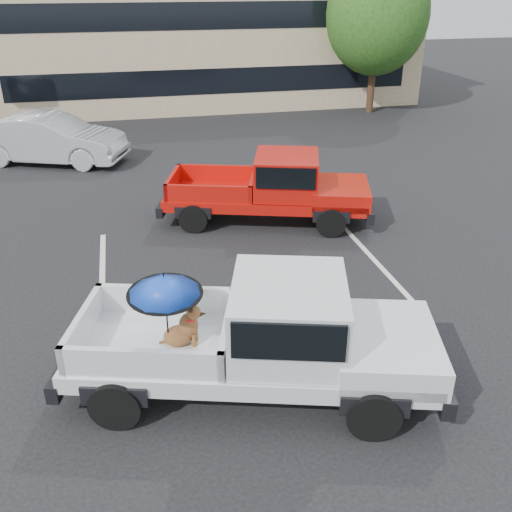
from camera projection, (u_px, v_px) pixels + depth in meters
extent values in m
plane|color=black|center=(264.00, 315.00, 10.82)|extent=(90.00, 90.00, 0.00)
cube|color=silver|center=(102.00, 283.00, 11.95)|extent=(0.12, 5.00, 0.01)
cube|color=silver|center=(369.00, 254.00, 13.17)|extent=(0.12, 5.00, 0.01)
cube|color=tan|center=(202.00, 37.00, 28.20)|extent=(20.00, 8.00, 6.00)
cube|color=black|center=(216.00, 81.00, 25.40)|extent=(18.00, 0.08, 1.10)
cube|color=black|center=(214.00, 16.00, 24.19)|extent=(18.00, 0.08, 1.10)
cylinder|color=#332114|center=(372.00, 82.00, 25.99)|extent=(0.32, 0.32, 2.73)
ellipsoid|color=#1A4915|center=(377.00, 14.00, 24.72)|extent=(4.46, 4.46, 5.13)
cylinder|color=#332114|center=(265.00, 59.00, 32.32)|extent=(0.32, 0.32, 2.86)
ellipsoid|color=#1A4915|center=(266.00, 2.00, 30.99)|extent=(4.68, 4.68, 5.38)
cylinder|color=black|center=(116.00, 404.00, 8.04)|extent=(0.81, 0.48, 0.76)
cylinder|color=black|center=(147.00, 330.00, 9.69)|extent=(0.81, 0.48, 0.76)
cylinder|color=black|center=(373.00, 414.00, 7.85)|extent=(0.81, 0.48, 0.76)
cylinder|color=black|center=(360.00, 338.00, 9.50)|extent=(0.81, 0.48, 0.76)
cube|color=white|center=(251.00, 353.00, 8.64)|extent=(5.71, 3.38, 0.28)
cube|color=white|center=(386.00, 346.00, 8.44)|extent=(1.98, 2.27, 0.46)
cube|color=black|center=(433.00, 368.00, 8.57)|extent=(0.75, 1.94, 0.30)
cube|color=black|center=(75.00, 355.00, 8.86)|extent=(0.73, 1.93, 0.28)
cube|color=white|center=(289.00, 316.00, 8.30)|extent=(2.11, 2.23, 1.05)
cube|color=black|center=(289.00, 304.00, 8.22)|extent=(1.99, 2.29, 0.55)
cube|color=black|center=(156.00, 346.00, 8.69)|extent=(2.73, 2.42, 0.10)
cube|color=white|center=(166.00, 300.00, 9.33)|extent=(2.23, 0.75, 0.50)
cube|color=white|center=(141.00, 365.00, 7.78)|extent=(2.23, 0.75, 0.50)
cube|color=white|center=(83.00, 327.00, 8.61)|extent=(0.62, 1.79, 0.50)
cube|color=white|center=(228.00, 332.00, 8.50)|extent=(0.62, 1.79, 0.50)
ellipsoid|color=brown|center=(179.00, 336.00, 8.58)|extent=(0.55, 0.50, 0.30)
cylinder|color=brown|center=(194.00, 341.00, 8.52)|extent=(0.07, 0.07, 0.23)
cylinder|color=brown|center=(196.00, 335.00, 8.65)|extent=(0.07, 0.07, 0.23)
ellipsoid|color=brown|center=(189.00, 325.00, 8.49)|extent=(0.35, 0.33, 0.41)
cylinder|color=red|center=(189.00, 318.00, 8.43)|extent=(0.20, 0.20, 0.04)
sphere|color=brown|center=(194.00, 313.00, 8.38)|extent=(0.22, 0.22, 0.22)
cone|color=black|center=(202.00, 314.00, 8.38)|extent=(0.18, 0.14, 0.10)
cone|color=black|center=(191.00, 308.00, 8.28)|extent=(0.08, 0.08, 0.11)
cone|color=black|center=(192.00, 304.00, 8.38)|extent=(0.08, 0.08, 0.11)
cylinder|color=brown|center=(168.00, 341.00, 8.63)|extent=(0.27, 0.05, 0.09)
cylinder|color=black|center=(167.00, 318.00, 8.34)|extent=(0.02, 0.10, 1.05)
cone|color=blue|center=(164.00, 285.00, 8.09)|extent=(1.10, 1.12, 0.36)
cylinder|color=black|center=(163.00, 276.00, 8.02)|extent=(0.02, 0.02, 0.10)
cylinder|color=black|center=(165.00, 293.00, 8.15)|extent=(1.10, 1.10, 0.09)
cylinder|color=black|center=(193.00, 218.00, 14.17)|extent=(0.76, 0.47, 0.72)
cylinder|color=black|center=(205.00, 194.00, 15.72)|extent=(0.76, 0.47, 0.72)
cylinder|color=black|center=(331.00, 223.00, 13.93)|extent=(0.76, 0.47, 0.72)
cylinder|color=black|center=(328.00, 197.00, 15.48)|extent=(0.76, 0.47, 0.72)
cube|color=#BA100A|center=(266.00, 198.00, 14.70)|extent=(5.40, 3.27, 0.26)
cube|color=#BA100A|center=(340.00, 192.00, 14.48)|extent=(1.90, 2.16, 0.43)
cube|color=black|center=(367.00, 206.00, 14.59)|extent=(0.74, 1.82, 0.28)
cube|color=black|center=(167.00, 201.00, 14.95)|extent=(0.72, 1.82, 0.26)
cube|color=#BA100A|center=(287.00, 174.00, 14.37)|extent=(2.01, 2.13, 0.99)
cube|color=black|center=(287.00, 167.00, 14.29)|extent=(1.91, 2.18, 0.52)
cube|color=black|center=(213.00, 194.00, 14.77)|extent=(2.60, 2.31, 0.09)
cube|color=#BA100A|center=(217.00, 174.00, 15.37)|extent=(2.10, 0.75, 0.47)
cube|color=#BA100A|center=(208.00, 195.00, 13.91)|extent=(2.10, 0.75, 0.47)
cube|color=#BA100A|center=(173.00, 183.00, 14.71)|extent=(0.62, 1.69, 0.47)
cube|color=#BA100A|center=(253.00, 185.00, 14.57)|extent=(0.62, 1.69, 0.47)
imported|color=#B4B5BB|center=(50.00, 139.00, 19.17)|extent=(5.27, 3.45, 1.64)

